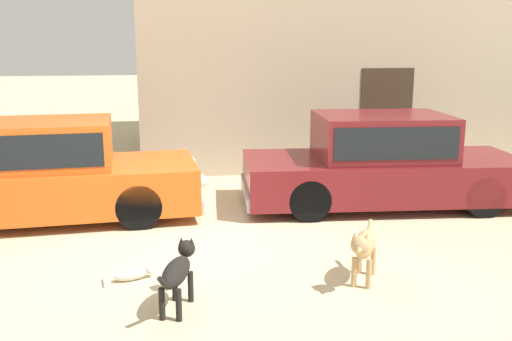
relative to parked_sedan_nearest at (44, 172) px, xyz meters
name	(u,v)px	position (x,y,z in m)	size (l,w,h in m)	color
ground_plane	(188,242)	(2.06, -1.35, -0.73)	(80.00, 80.00, 0.00)	#CCB78E
parked_sedan_nearest	(44,172)	(0.00, 0.00, 0.00)	(4.68, 2.05, 1.49)	#D15619
parked_sedan_second	(382,161)	(5.26, -0.01, 0.00)	(4.71, 2.13, 1.49)	maroon
stray_dog_spotted	(364,246)	(3.92, -3.01, -0.30)	(0.53, 0.95, 0.69)	tan
stray_dog_tan	(178,270)	(1.89, -3.30, -0.33)	(0.42, 1.03, 0.63)	black
stray_cat	(133,274)	(1.40, -2.54, -0.66)	(0.58, 0.28, 0.15)	beige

